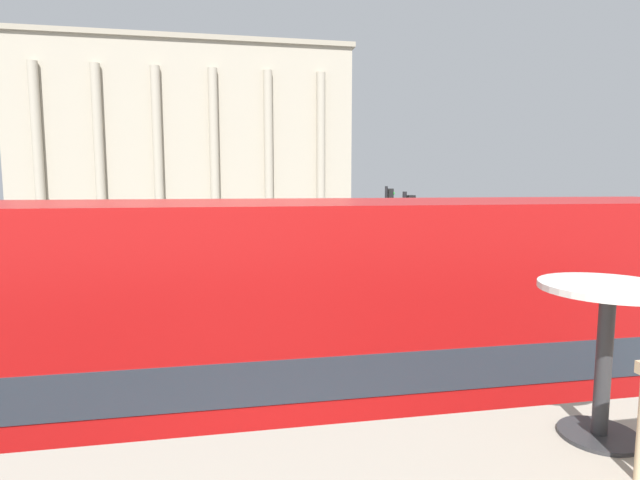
{
  "coord_description": "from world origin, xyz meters",
  "views": [
    {
      "loc": [
        -0.41,
        -2.29,
        4.29
      ],
      "look_at": [
        2.86,
        15.41,
        2.24
      ],
      "focal_mm": 28.0,
      "sensor_mm": 36.0,
      "label": 1
    }
  ],
  "objects_px": {
    "pedestrian_red": "(440,255)",
    "traffic_light_near": "(406,242)",
    "traffic_light_mid": "(387,222)",
    "double_decker_bus": "(336,344)",
    "plaza_building_left": "(190,136)",
    "cafe_dining_table": "(606,326)",
    "pedestrian_black": "(230,238)"
  },
  "relations": [
    {
      "from": "pedestrian_red",
      "to": "traffic_light_near",
      "type": "bearing_deg",
      "value": -158.17
    },
    {
      "from": "traffic_light_near",
      "to": "traffic_light_mid",
      "type": "distance_m",
      "value": 6.75
    },
    {
      "from": "double_decker_bus",
      "to": "plaza_building_left",
      "type": "xyz_separation_m",
      "value": [
        -5.22,
        50.88,
        7.11
      ]
    },
    {
      "from": "double_decker_bus",
      "to": "cafe_dining_table",
      "type": "bearing_deg",
      "value": -88.65
    },
    {
      "from": "pedestrian_red",
      "to": "double_decker_bus",
      "type": "bearing_deg",
      "value": -156.84
    },
    {
      "from": "traffic_light_mid",
      "to": "pedestrian_red",
      "type": "relative_size",
      "value": 2.63
    },
    {
      "from": "traffic_light_mid",
      "to": "cafe_dining_table",
      "type": "bearing_deg",
      "value": -105.13
    },
    {
      "from": "pedestrian_black",
      "to": "double_decker_bus",
      "type": "bearing_deg",
      "value": -72.49
    },
    {
      "from": "double_decker_bus",
      "to": "pedestrian_black",
      "type": "xyz_separation_m",
      "value": [
        -1.22,
        24.14,
        -1.22
      ]
    },
    {
      "from": "plaza_building_left",
      "to": "traffic_light_near",
      "type": "distance_m",
      "value": 45.0
    },
    {
      "from": "pedestrian_black",
      "to": "pedestrian_red",
      "type": "xyz_separation_m",
      "value": [
        9.8,
        -8.05,
        -0.14
      ]
    },
    {
      "from": "pedestrian_black",
      "to": "pedestrian_red",
      "type": "bearing_deg",
      "value": -24.76
    },
    {
      "from": "pedestrian_red",
      "to": "pedestrian_black",
      "type": "bearing_deg",
      "value": 101.86
    },
    {
      "from": "cafe_dining_table",
      "to": "pedestrian_red",
      "type": "distance_m",
      "value": 21.89
    },
    {
      "from": "double_decker_bus",
      "to": "plaza_building_left",
      "type": "distance_m",
      "value": 51.63
    },
    {
      "from": "traffic_light_near",
      "to": "pedestrian_black",
      "type": "bearing_deg",
      "value": 105.96
    },
    {
      "from": "cafe_dining_table",
      "to": "traffic_light_mid",
      "type": "distance_m",
      "value": 18.51
    },
    {
      "from": "double_decker_bus",
      "to": "cafe_dining_table",
      "type": "height_order",
      "value": "double_decker_bus"
    },
    {
      "from": "double_decker_bus",
      "to": "pedestrian_red",
      "type": "distance_m",
      "value": 18.29
    },
    {
      "from": "traffic_light_mid",
      "to": "pedestrian_black",
      "type": "distance_m",
      "value": 12.27
    },
    {
      "from": "double_decker_bus",
      "to": "pedestrian_black",
      "type": "bearing_deg",
      "value": 88.77
    },
    {
      "from": "traffic_light_mid",
      "to": "traffic_light_near",
      "type": "bearing_deg",
      "value": -103.72
    },
    {
      "from": "plaza_building_left",
      "to": "pedestrian_black",
      "type": "distance_m",
      "value": 28.29
    },
    {
      "from": "plaza_building_left",
      "to": "traffic_light_near",
      "type": "relative_size",
      "value": 8.47
    },
    {
      "from": "plaza_building_left",
      "to": "pedestrian_red",
      "type": "height_order",
      "value": "plaza_building_left"
    },
    {
      "from": "traffic_light_near",
      "to": "pedestrian_black",
      "type": "relative_size",
      "value": 2.25
    },
    {
      "from": "traffic_light_mid",
      "to": "pedestrian_red",
      "type": "height_order",
      "value": "traffic_light_mid"
    },
    {
      "from": "traffic_light_near",
      "to": "double_decker_bus",
      "type": "bearing_deg",
      "value": -116.4
    },
    {
      "from": "pedestrian_black",
      "to": "traffic_light_near",
      "type": "bearing_deg",
      "value": -59.42
    },
    {
      "from": "pedestrian_black",
      "to": "traffic_light_mid",
      "type": "bearing_deg",
      "value": -43.44
    },
    {
      "from": "double_decker_bus",
      "to": "pedestrian_black",
      "type": "distance_m",
      "value": 24.2
    },
    {
      "from": "traffic_light_near",
      "to": "cafe_dining_table",
      "type": "bearing_deg",
      "value": -105.94
    }
  ]
}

